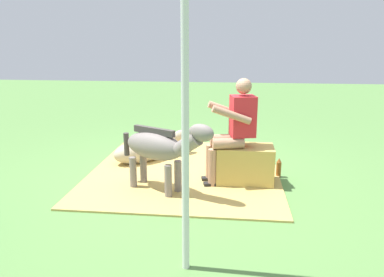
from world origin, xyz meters
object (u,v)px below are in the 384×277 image
(pony_standing, at_px, (160,148))
(soda_bottle, at_px, (279,168))
(hay_bale, at_px, (245,165))
(pony_lying, at_px, (146,150))
(tent_pole_left, at_px, (185,135))
(person_seated, at_px, (233,126))

(pony_standing, height_order, soda_bottle, pony_standing)
(hay_bale, xyz_separation_m, pony_lying, (1.50, -0.76, -0.07))
(hay_bale, bearing_deg, soda_bottle, -149.45)
(soda_bottle, xyz_separation_m, tent_pole_left, (1.01, 2.27, 1.01))
(soda_bottle, bearing_deg, pony_standing, 24.70)
(hay_bale, bearing_deg, tent_pole_left, 75.08)
(pony_lying, bearing_deg, hay_bale, 153.34)
(hay_bale, distance_m, soda_bottle, 0.57)
(pony_standing, height_order, pony_lying, pony_standing)
(hay_bale, xyz_separation_m, tent_pole_left, (0.53, 1.99, 0.89))
(hay_bale, relative_size, pony_standing, 0.59)
(pony_lying, bearing_deg, soda_bottle, 166.55)
(hay_bale, distance_m, pony_lying, 1.68)
(pony_standing, distance_m, tent_pole_left, 1.75)
(soda_bottle, height_order, tent_pole_left, tent_pole_left)
(pony_standing, relative_size, tent_pole_left, 0.54)
(pony_lying, height_order, tent_pole_left, tent_pole_left)
(person_seated, bearing_deg, tent_pole_left, 79.44)
(soda_bottle, bearing_deg, tent_pole_left, 66.10)
(pony_lying, bearing_deg, tent_pole_left, 109.51)
(hay_bale, distance_m, tent_pole_left, 2.25)
(pony_standing, bearing_deg, person_seated, -155.98)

